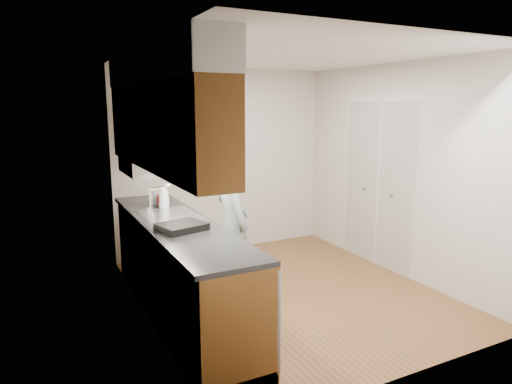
% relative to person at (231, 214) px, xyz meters
% --- Properties ---
extents(floor, '(3.50, 3.50, 0.00)m').
position_rel_person_xyz_m(floor, '(0.56, -0.22, -0.89)').
color(floor, brown).
rests_on(floor, ground).
extents(ceiling, '(3.50, 3.50, 0.00)m').
position_rel_person_xyz_m(ceiling, '(0.56, -0.22, 1.61)').
color(ceiling, white).
rests_on(ceiling, wall_left).
extents(wall_left, '(0.02, 3.50, 2.50)m').
position_rel_person_xyz_m(wall_left, '(-0.94, -0.22, 0.36)').
color(wall_left, silver).
rests_on(wall_left, floor).
extents(wall_right, '(0.02, 3.50, 2.50)m').
position_rel_person_xyz_m(wall_right, '(2.06, -0.22, 0.36)').
color(wall_right, silver).
rests_on(wall_right, floor).
extents(wall_back, '(3.00, 0.02, 2.50)m').
position_rel_person_xyz_m(wall_back, '(0.56, 1.53, 0.36)').
color(wall_back, silver).
rests_on(wall_back, floor).
extents(counter, '(0.64, 2.80, 1.30)m').
position_rel_person_xyz_m(counter, '(-0.64, -0.22, -0.40)').
color(counter, brown).
rests_on(counter, floor).
extents(upper_cabinets, '(0.47, 2.80, 1.21)m').
position_rel_person_xyz_m(upper_cabinets, '(-0.77, -0.18, 1.06)').
color(upper_cabinets, brown).
rests_on(upper_cabinets, wall_left).
extents(closet_door, '(0.02, 1.22, 2.05)m').
position_rel_person_xyz_m(closet_door, '(2.05, 0.08, 0.14)').
color(closet_door, silver).
rests_on(closet_door, wall_right).
extents(floor_mat, '(0.59, 0.97, 0.02)m').
position_rel_person_xyz_m(floor_mat, '(0.00, -0.00, -0.88)').
color(floor_mat, slate).
rests_on(floor_mat, floor).
extents(person, '(0.41, 0.61, 1.74)m').
position_rel_person_xyz_m(person, '(0.00, 0.00, 0.00)').
color(person, '#8AA5A8').
rests_on(person, floor_mat).
extents(soap_bottle_a, '(0.15, 0.15, 0.29)m').
position_rel_person_xyz_m(soap_bottle_a, '(-0.61, 0.34, 0.20)').
color(soap_bottle_a, silver).
rests_on(soap_bottle_a, counter).
extents(soap_bottle_b, '(0.09, 0.09, 0.18)m').
position_rel_person_xyz_m(soap_bottle_b, '(-0.65, 0.61, 0.14)').
color(soap_bottle_b, silver).
rests_on(soap_bottle_b, counter).
extents(soap_bottle_c, '(0.17, 0.17, 0.15)m').
position_rel_person_xyz_m(soap_bottle_c, '(-0.64, 0.68, 0.13)').
color(soap_bottle_c, silver).
rests_on(soap_bottle_c, counter).
extents(soda_can, '(0.07, 0.07, 0.11)m').
position_rel_person_xyz_m(soda_can, '(-0.61, 0.54, 0.11)').
color(soda_can, maroon).
rests_on(soda_can, counter).
extents(steel_can, '(0.06, 0.06, 0.11)m').
position_rel_person_xyz_m(steel_can, '(-0.53, 0.51, 0.10)').
color(steel_can, '#A5A5AA').
rests_on(steel_can, counter).
extents(dish_rack, '(0.45, 0.40, 0.06)m').
position_rel_person_xyz_m(dish_rack, '(-0.70, -0.53, 0.08)').
color(dish_rack, black).
rests_on(dish_rack, counter).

